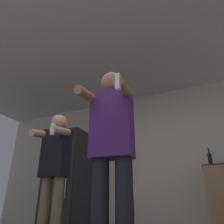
# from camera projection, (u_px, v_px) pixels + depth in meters

# --- Properties ---
(wall_back) EXTENTS (7.00, 0.06, 2.55)m
(wall_back) POSITION_uv_depth(u_px,v_px,m) (152.00, 159.00, 3.94)
(wall_back) COLOR beige
(wall_back) RESTS_ON ground_plane
(ceiling_slab) EXTENTS (7.00, 3.33, 0.05)m
(ceiling_slab) POSITION_uv_depth(u_px,v_px,m) (121.00, 54.00, 3.27)
(ceiling_slab) COLOR silver
(ceiling_slab) RESTS_ON wall_back
(refrigerator) EXTENTS (0.72, 0.74, 1.83)m
(refrigerator) POSITION_uv_depth(u_px,v_px,m) (68.00, 181.00, 4.06)
(refrigerator) COLOR #262628
(refrigerator) RESTS_ON ground_plane
(bottle_brown_liquor) EXTENTS (0.06, 0.06, 0.31)m
(bottle_brown_liquor) POSITION_uv_depth(u_px,v_px,m) (210.00, 160.00, 3.27)
(bottle_brown_liquor) COLOR black
(bottle_brown_liquor) RESTS_ON counter
(person_woman_foreground) EXTENTS (0.47, 0.50, 1.72)m
(person_woman_foreground) POSITION_uv_depth(u_px,v_px,m) (112.00, 146.00, 1.92)
(person_woman_foreground) COLOR black
(person_woman_foreground) RESTS_ON ground_plane
(person_man_side) EXTENTS (0.41, 0.42, 1.61)m
(person_man_side) POSITION_uv_depth(u_px,v_px,m) (54.00, 164.00, 2.67)
(person_man_side) COLOR #75664C
(person_man_side) RESTS_ON ground_plane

